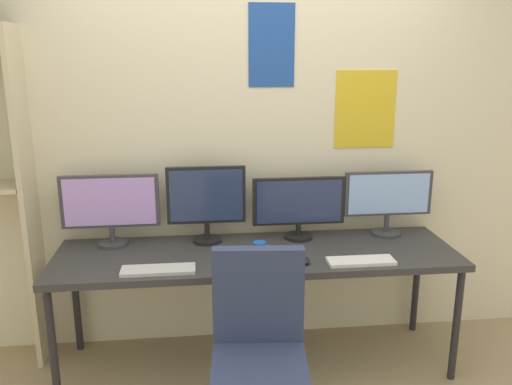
% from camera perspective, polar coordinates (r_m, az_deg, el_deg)
% --- Properties ---
extents(wall_back, '(4.76, 0.11, 2.60)m').
position_cam_1_polar(wall_back, '(3.41, -0.67, 5.03)').
color(wall_back, beige).
rests_on(wall_back, ground_plane).
extents(desk, '(2.36, 0.68, 0.74)m').
position_cam_1_polar(desk, '(3.18, 0.10, -7.20)').
color(desk, '#333333').
rests_on(desk, ground_plane).
extents(office_chair, '(0.52, 0.52, 0.99)m').
position_cam_1_polar(office_chair, '(2.67, 0.31, -18.88)').
color(office_chair, '#2D2D33').
rests_on(office_chair, ground_plane).
extents(monitor_far_left, '(0.58, 0.18, 0.44)m').
position_cam_1_polar(monitor_far_left, '(3.30, -15.35, -1.36)').
color(monitor_far_left, '#38383D').
rests_on(monitor_far_left, desk).
extents(monitor_center_left, '(0.48, 0.18, 0.48)m').
position_cam_1_polar(monitor_center_left, '(3.26, -5.35, -0.82)').
color(monitor_center_left, black).
rests_on(monitor_center_left, desk).
extents(monitor_center_right, '(0.58, 0.18, 0.39)m').
position_cam_1_polar(monitor_center_right, '(3.33, 4.61, -1.33)').
color(monitor_center_right, black).
rests_on(monitor_center_right, desk).
extents(monitor_far_right, '(0.56, 0.18, 0.42)m').
position_cam_1_polar(monitor_far_right, '(3.47, 13.97, -0.58)').
color(monitor_far_right, '#38383D').
rests_on(monitor_far_right, desk).
extents(keyboard_left, '(0.40, 0.13, 0.02)m').
position_cam_1_polar(keyboard_left, '(2.93, -10.43, -8.17)').
color(keyboard_left, silver).
rests_on(keyboard_left, desk).
extents(keyboard_right, '(0.38, 0.13, 0.02)m').
position_cam_1_polar(keyboard_right, '(3.06, 11.18, -7.22)').
color(keyboard_right, silver).
rests_on(keyboard_right, desk).
extents(mouse_left_side, '(0.06, 0.10, 0.03)m').
position_cam_1_polar(mouse_left_side, '(2.93, -1.66, -7.80)').
color(mouse_left_side, black).
rests_on(mouse_left_side, desk).
extents(mouse_right_side, '(0.06, 0.10, 0.03)m').
position_cam_1_polar(mouse_right_side, '(3.01, 5.24, -7.24)').
color(mouse_right_side, black).
rests_on(mouse_right_side, desk).
extents(coffee_mug, '(0.11, 0.08, 0.09)m').
position_cam_1_polar(coffee_mug, '(3.07, 0.42, -6.13)').
color(coffee_mug, blue).
rests_on(coffee_mug, desk).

